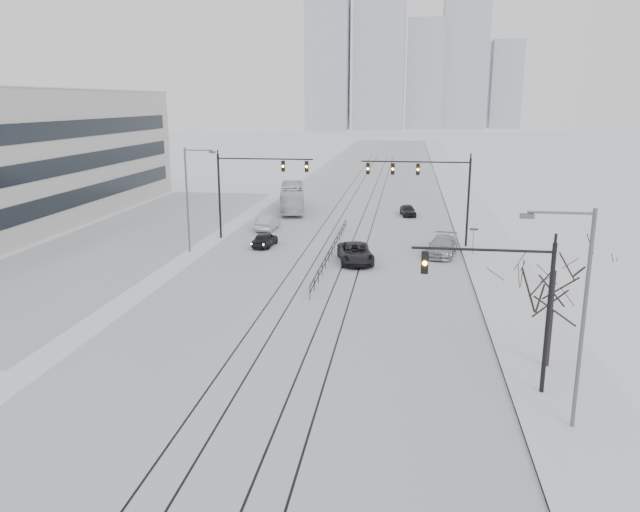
{
  "coord_description": "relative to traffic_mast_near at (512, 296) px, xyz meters",
  "views": [
    {
      "loc": [
        6.14,
        -20.77,
        12.83
      ],
      "look_at": [
        0.76,
        17.42,
        3.2
      ],
      "focal_mm": 35.0,
      "sensor_mm": 36.0,
      "label": 1
    }
  ],
  "objects": [
    {
      "name": "traffic_mast_near",
      "position": [
        0.0,
        0.0,
        0.0
      ],
      "size": [
        6.1,
        0.37,
        7.0
      ],
      "color": "black",
      "rests_on": "ground"
    },
    {
      "name": "traffic_mast_nw",
      "position": [
        -19.31,
        30.0,
        1.01
      ],
      "size": [
        9.1,
        0.37,
        8.0
      ],
      "color": "black",
      "rests_on": "ground"
    },
    {
      "name": "sedan_nb_right",
      "position": [
        -1.56,
        25.81,
        -3.77
      ],
      "size": [
        3.15,
        5.76,
        1.58
      ],
      "primitive_type": "imported",
      "rotation": [
        0.0,
        0.0,
        -0.18
      ],
      "color": "#A1A6A9",
      "rests_on": "ground"
    },
    {
      "name": "sedan_nb_front",
      "position": [
        -8.66,
        22.37,
        -3.78
      ],
      "size": [
        3.64,
        6.01,
        1.56
      ],
      "primitive_type": "imported",
      "rotation": [
        0.0,
        0.0,
        0.2
      ],
      "color": "black",
      "rests_on": "ground"
    },
    {
      "name": "traffic_mast_ne",
      "position": [
        -2.64,
        29.0,
        1.2
      ],
      "size": [
        9.6,
        0.37,
        8.0
      ],
      "color": "black",
      "rests_on": "ground"
    },
    {
      "name": "street_light_east",
      "position": [
        1.91,
        -3.0,
        0.65
      ],
      "size": [
        2.73,
        0.25,
        9.0
      ],
      "color": "#595B60",
      "rests_on": "ground"
    },
    {
      "name": "curb",
      "position": [
        0.26,
        54.0,
        -4.5
      ],
      "size": [
        0.1,
        260.0,
        0.12
      ],
      "primitive_type": "cube",
      "color": "gray",
      "rests_on": "ground"
    },
    {
      "name": "ground",
      "position": [
        -10.79,
        -6.0,
        -4.56
      ],
      "size": [
        500.0,
        500.0,
        0.0
      ],
      "primitive_type": "plane",
      "color": "silver",
      "rests_on": "ground"
    },
    {
      "name": "sidewalk_east",
      "position": [
        2.71,
        54.0,
        -4.48
      ],
      "size": [
        5.0,
        260.0,
        0.16
      ],
      "primitive_type": "cube",
      "color": "silver",
      "rests_on": "ground"
    },
    {
      "name": "sedan_nb_far",
      "position": [
        -4.51,
        44.3,
        -3.93
      ],
      "size": [
        2.15,
        3.95,
        1.27
      ],
      "primitive_type": "imported",
      "rotation": [
        0.0,
        0.0,
        0.18
      ],
      "color": "black",
      "rests_on": "ground"
    },
    {
      "name": "sedan_sb_inner",
      "position": [
        -17.23,
        26.87,
        -3.9
      ],
      "size": [
        1.92,
        4.04,
        1.33
      ],
      "primitive_type": "imported",
      "rotation": [
        0.0,
        0.0,
        3.05
      ],
      "color": "black",
      "rests_on": "ground"
    },
    {
      "name": "road",
      "position": [
        -10.79,
        54.0,
        -4.55
      ],
      "size": [
        22.0,
        260.0,
        0.02
      ],
      "primitive_type": "cube",
      "color": "silver",
      "rests_on": "ground"
    },
    {
      "name": "tram_rails",
      "position": [
        -10.79,
        34.0,
        -4.54
      ],
      "size": [
        5.3,
        180.0,
        0.01
      ],
      "color": "black",
      "rests_on": "ground"
    },
    {
      "name": "box_truck",
      "position": [
        -18.21,
        45.75,
        -2.98
      ],
      "size": [
        4.62,
        11.65,
        3.16
      ],
      "primitive_type": "imported",
      "rotation": [
        0.0,
        0.0,
        3.32
      ],
      "color": "silver",
      "rests_on": "ground"
    },
    {
      "name": "street_sign",
      "position": [
        1.01,
        26.0,
        -2.96
      ],
      "size": [
        0.7,
        0.06,
        2.4
      ],
      "color": "#595B60",
      "rests_on": "ground"
    },
    {
      "name": "median_fence",
      "position": [
        -10.79,
        24.0,
        -4.04
      ],
      "size": [
        0.06,
        24.0,
        1.0
      ],
      "color": "black",
      "rests_on": "ground"
    },
    {
      "name": "street_light_west",
      "position": [
        -22.99,
        24.0,
        0.65
      ],
      "size": [
        2.73,
        0.25,
        9.0
      ],
      "color": "#595B60",
      "rests_on": "ground"
    },
    {
      "name": "skyline",
      "position": [
        -5.77,
        267.63,
        26.08
      ],
      "size": [
        96.0,
        48.0,
        72.0
      ],
      "color": "#ABB0BC",
      "rests_on": "ground"
    },
    {
      "name": "bare_tree",
      "position": [
        2.41,
        3.0,
        -0.07
      ],
      "size": [
        4.4,
        4.4,
        6.1
      ],
      "color": "black",
      "rests_on": "ground"
    },
    {
      "name": "sedan_sb_outer",
      "position": [
        -18.64,
        34.23,
        -3.79
      ],
      "size": [
        1.85,
        4.74,
        1.54
      ],
      "primitive_type": "imported",
      "rotation": [
        0.0,
        0.0,
        3.09
      ],
      "color": "#ABAFB3",
      "rests_on": "ground"
    },
    {
      "name": "parking_strip",
      "position": [
        -30.79,
        29.0,
        -4.55
      ],
      "size": [
        14.0,
        60.0,
        0.03
      ],
      "primitive_type": "cube",
      "color": "silver",
      "rests_on": "ground"
    }
  ]
}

